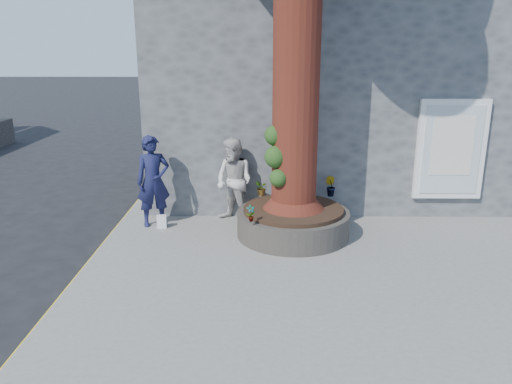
{
  "coord_description": "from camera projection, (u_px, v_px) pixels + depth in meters",
  "views": [
    {
      "loc": [
        0.16,
        -7.67,
        3.88
      ],
      "look_at": [
        0.05,
        1.31,
        1.25
      ],
      "focal_mm": 35.0,
      "sensor_mm": 36.0,
      "label": 1
    }
  ],
  "objects": [
    {
      "name": "planter",
      "position": [
        293.0,
        222.0,
        10.25
      ],
      "size": [
        2.3,
        2.3,
        0.6
      ],
      "color": "black",
      "rests_on": "pavement"
    },
    {
      "name": "plant_d",
      "position": [
        262.0,
        188.0,
        10.94
      ],
      "size": [
        0.39,
        0.4,
        0.34
      ],
      "primitive_type": "imported",
      "rotation": [
        0.0,
        0.0,
        5.2
      ],
      "color": "gray",
      "rests_on": "planter"
    },
    {
      "name": "man",
      "position": [
        153.0,
        181.0,
        10.67
      ],
      "size": [
        0.84,
        0.7,
        1.97
      ],
      "primitive_type": "imported",
      "rotation": [
        0.0,
        0.0,
        0.37
      ],
      "color": "#16193D",
      "rests_on": "pavement"
    },
    {
      "name": "shopping_bag",
      "position": [
        162.0,
        222.0,
        10.71
      ],
      "size": [
        0.22,
        0.15,
        0.28
      ],
      "primitive_type": "cube",
      "rotation": [
        0.0,
        0.0,
        0.16
      ],
      "color": "white",
      "rests_on": "pavement"
    },
    {
      "name": "yellow_line",
      "position": [
        93.0,
        259.0,
        9.45
      ],
      "size": [
        0.1,
        30.0,
        0.01
      ],
      "primitive_type": "cube",
      "color": "yellow",
      "rests_on": "ground"
    },
    {
      "name": "plant_c",
      "position": [
        293.0,
        192.0,
        10.7
      ],
      "size": [
        0.19,
        0.19,
        0.31
      ],
      "primitive_type": "imported",
      "rotation": [
        0.0,
        0.0,
        3.07
      ],
      "color": "gray",
      "rests_on": "planter"
    },
    {
      "name": "plant_b",
      "position": [
        330.0,
        186.0,
        10.91
      ],
      "size": [
        0.33,
        0.33,
        0.44
      ],
      "primitive_type": "imported",
      "rotation": [
        0.0,
        0.0,
        2.25
      ],
      "color": "gray",
      "rests_on": "planter"
    },
    {
      "name": "pavement",
      "position": [
        333.0,
        258.0,
        9.38
      ],
      "size": [
        9.0,
        8.0,
        0.12
      ],
      "primitive_type": "cube",
      "color": "slate",
      "rests_on": "ground"
    },
    {
      "name": "woman",
      "position": [
        234.0,
        181.0,
        10.88
      ],
      "size": [
        1.15,
        1.12,
        1.87
      ],
      "primitive_type": "imported",
      "rotation": [
        0.0,
        0.0,
        -0.67
      ],
      "color": "beige",
      "rests_on": "pavement"
    },
    {
      "name": "stone_shop",
      "position": [
        343.0,
        72.0,
        14.44
      ],
      "size": [
        10.3,
        8.3,
        6.3
      ],
      "color": "#4B4E51",
      "rests_on": "ground"
    },
    {
      "name": "ground",
      "position": [
        252.0,
        284.0,
        8.46
      ],
      "size": [
        120.0,
        120.0,
        0.0
      ],
      "primitive_type": "plane",
      "color": "black",
      "rests_on": "ground"
    },
    {
      "name": "plant_a",
      "position": [
        251.0,
        213.0,
        9.31
      ],
      "size": [
        0.2,
        0.18,
        0.32
      ],
      "primitive_type": "imported",
      "rotation": [
        0.0,
        0.0,
        0.46
      ],
      "color": "gray",
      "rests_on": "planter"
    }
  ]
}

